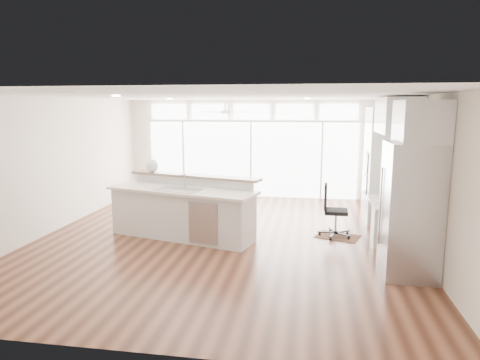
# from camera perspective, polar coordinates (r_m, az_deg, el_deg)

# --- Properties ---
(floor) EXTENTS (7.00, 8.00, 0.02)m
(floor) POSITION_cam_1_polar(r_m,az_deg,el_deg) (8.37, -2.26, -7.76)
(floor) COLOR #412014
(floor) RESTS_ON ground
(ceiling) EXTENTS (7.00, 8.00, 0.02)m
(ceiling) POSITION_cam_1_polar(r_m,az_deg,el_deg) (7.99, -2.39, 11.12)
(ceiling) COLOR white
(ceiling) RESTS_ON wall_back
(wall_back) EXTENTS (7.00, 0.04, 2.70)m
(wall_back) POSITION_cam_1_polar(r_m,az_deg,el_deg) (11.99, 1.52, 4.19)
(wall_back) COLOR beige
(wall_back) RESTS_ON floor
(wall_front) EXTENTS (7.00, 0.04, 2.70)m
(wall_front) POSITION_cam_1_polar(r_m,az_deg,el_deg) (4.31, -13.11, -6.08)
(wall_front) COLOR beige
(wall_front) RESTS_ON floor
(wall_left) EXTENTS (0.04, 8.00, 2.70)m
(wall_left) POSITION_cam_1_polar(r_m,az_deg,el_deg) (9.41, -23.69, 1.86)
(wall_left) COLOR beige
(wall_left) RESTS_ON floor
(wall_right) EXTENTS (0.04, 8.00, 2.70)m
(wall_right) POSITION_cam_1_polar(r_m,az_deg,el_deg) (8.13, 22.62, 0.81)
(wall_right) COLOR beige
(wall_right) RESTS_ON floor
(glass_wall) EXTENTS (5.80, 0.06, 2.08)m
(glass_wall) POSITION_cam_1_polar(r_m,az_deg,el_deg) (11.96, 1.48, 2.74)
(glass_wall) COLOR white
(glass_wall) RESTS_ON wall_back
(transom_row) EXTENTS (5.90, 0.06, 0.40)m
(transom_row) POSITION_cam_1_polar(r_m,az_deg,el_deg) (11.87, 1.50, 9.12)
(transom_row) COLOR white
(transom_row) RESTS_ON wall_back
(desk_window) EXTENTS (0.04, 0.85, 0.85)m
(desk_window) POSITION_cam_1_polar(r_m,az_deg,el_deg) (8.39, 21.98, 2.48)
(desk_window) COLOR silver
(desk_window) RESTS_ON wall_right
(ceiling_fan) EXTENTS (1.16, 1.16, 0.32)m
(ceiling_fan) POSITION_cam_1_polar(r_m,az_deg,el_deg) (10.83, -1.98, 9.59)
(ceiling_fan) COLOR silver
(ceiling_fan) RESTS_ON ceiling
(recessed_lights) EXTENTS (3.40, 3.00, 0.02)m
(recessed_lights) POSITION_cam_1_polar(r_m,az_deg,el_deg) (8.19, -2.10, 10.95)
(recessed_lights) COLOR white
(recessed_lights) RESTS_ON ceiling
(oven_cabinet) EXTENTS (0.64, 1.20, 2.50)m
(oven_cabinet) POSITION_cam_1_polar(r_m,az_deg,el_deg) (9.83, 18.34, 1.90)
(oven_cabinet) COLOR silver
(oven_cabinet) RESTS_ON floor
(desk_nook) EXTENTS (0.72, 1.30, 0.76)m
(desk_nook) POSITION_cam_1_polar(r_m,az_deg,el_deg) (8.53, 19.31, -5.25)
(desk_nook) COLOR silver
(desk_nook) RESTS_ON floor
(upper_cabinets) EXTENTS (0.64, 1.30, 0.64)m
(upper_cabinets) POSITION_cam_1_polar(r_m,az_deg,el_deg) (8.27, 20.36, 8.06)
(upper_cabinets) COLOR silver
(upper_cabinets) RESTS_ON wall_right
(refrigerator) EXTENTS (0.76, 0.90, 2.00)m
(refrigerator) POSITION_cam_1_polar(r_m,az_deg,el_deg) (6.81, 21.80, -3.74)
(refrigerator) COLOR #A8A9AD
(refrigerator) RESTS_ON floor
(fridge_cabinet) EXTENTS (0.64, 0.90, 0.60)m
(fridge_cabinet) POSITION_cam_1_polar(r_m,az_deg,el_deg) (6.66, 23.01, 7.20)
(fridge_cabinet) COLOR silver
(fridge_cabinet) RESTS_ON wall_right
(framed_photos) EXTENTS (0.06, 0.22, 0.80)m
(framed_photos) POSITION_cam_1_polar(r_m,az_deg,el_deg) (9.01, 21.07, 2.03)
(framed_photos) COLOR black
(framed_photos) RESTS_ON wall_right
(kitchen_island) EXTENTS (3.12, 1.82, 1.17)m
(kitchen_island) POSITION_cam_1_polar(r_m,az_deg,el_deg) (8.32, -7.74, -3.71)
(kitchen_island) COLOR silver
(kitchen_island) RESTS_ON floor
(rug) EXTENTS (0.95, 0.81, 0.01)m
(rug) POSITION_cam_1_polar(r_m,az_deg,el_deg) (8.65, 12.92, -7.33)
(rug) COLOR #361B11
(rug) RESTS_ON floor
(office_chair) EXTENTS (0.55, 0.51, 1.02)m
(office_chair) POSITION_cam_1_polar(r_m,az_deg,el_deg) (8.52, 12.69, -4.05)
(office_chair) COLOR black
(office_chair) RESTS_ON floor
(fishbowl) EXTENTS (0.30, 0.30, 0.27)m
(fishbowl) POSITION_cam_1_polar(r_m,az_deg,el_deg) (9.04, -11.64, 1.87)
(fishbowl) COLOR silver
(fishbowl) RESTS_ON kitchen_island
(monitor) EXTENTS (0.15, 0.47, 0.38)m
(monitor) POSITION_cam_1_polar(r_m,az_deg,el_deg) (8.40, 18.99, -1.47)
(monitor) COLOR black
(monitor) RESTS_ON desk_nook
(keyboard) EXTENTS (0.14, 0.30, 0.01)m
(keyboard) POSITION_cam_1_polar(r_m,az_deg,el_deg) (8.40, 17.78, -2.68)
(keyboard) COLOR silver
(keyboard) RESTS_ON desk_nook
(potted_plant) EXTENTS (0.28, 0.31, 0.22)m
(potted_plant) POSITION_cam_1_polar(r_m,az_deg,el_deg) (9.75, 18.77, 9.85)
(potted_plant) COLOR #2F5223
(potted_plant) RESTS_ON oven_cabinet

